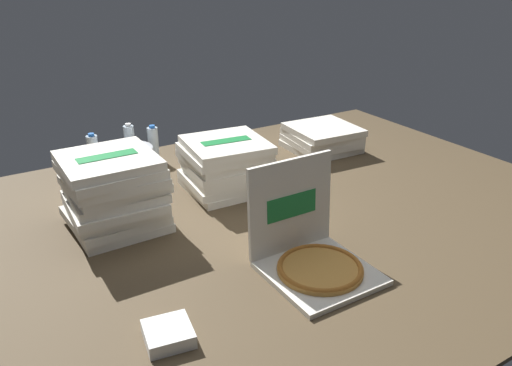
% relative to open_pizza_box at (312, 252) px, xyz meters
% --- Properties ---
extents(ground_plane, '(3.20, 2.40, 0.02)m').
position_rel_open_pizza_box_xyz_m(ground_plane, '(0.13, 0.47, -0.09)').
color(ground_plane, '#4C3D28').
extents(open_pizza_box, '(0.40, 0.43, 0.42)m').
position_rel_open_pizza_box_xyz_m(open_pizza_box, '(0.00, 0.00, 0.00)').
color(open_pizza_box, silver).
rests_on(open_pizza_box, ground_plane).
extents(pizza_stack_left_far, '(0.44, 0.44, 0.16)m').
position_rel_open_pizza_box_xyz_m(pizza_stack_left_far, '(0.90, 1.08, 0.00)').
color(pizza_stack_left_far, silver).
rests_on(pizza_stack_left_far, ground_plane).
extents(pizza_stack_left_near, '(0.46, 0.45, 0.28)m').
position_rel_open_pizza_box_xyz_m(pizza_stack_left_near, '(0.08, 0.86, 0.06)').
color(pizza_stack_left_near, silver).
rests_on(pizza_stack_left_near, ground_plane).
extents(pizza_stack_center_far, '(0.43, 0.44, 0.36)m').
position_rel_open_pizza_box_xyz_m(pizza_stack_center_far, '(-0.55, 0.75, 0.10)').
color(pizza_stack_center_far, silver).
rests_on(pizza_stack_center_far, ground_plane).
extents(ice_bucket, '(0.29, 0.29, 0.14)m').
position_rel_open_pizza_box_xyz_m(ice_bucket, '(-0.29, 1.37, -0.01)').
color(ice_bucket, '#B7BABF').
rests_on(ice_bucket, ground_plane).
extents(water_bottle_0, '(0.06, 0.06, 0.22)m').
position_rel_open_pizza_box_xyz_m(water_bottle_0, '(-0.45, 1.51, 0.03)').
color(water_bottle_0, silver).
rests_on(water_bottle_0, ground_plane).
extents(water_bottle_1, '(0.06, 0.06, 0.22)m').
position_rel_open_pizza_box_xyz_m(water_bottle_1, '(-0.20, 1.58, 0.03)').
color(water_bottle_1, silver).
rests_on(water_bottle_1, ground_plane).
extents(water_bottle_2, '(0.06, 0.06, 0.22)m').
position_rel_open_pizza_box_xyz_m(water_bottle_2, '(-0.09, 1.47, 0.03)').
color(water_bottle_2, silver).
rests_on(water_bottle_2, ground_plane).
extents(water_bottle_3, '(0.06, 0.06, 0.22)m').
position_rel_open_pizza_box_xyz_m(water_bottle_3, '(-0.43, 1.12, 0.03)').
color(water_bottle_3, white).
rests_on(water_bottle_3, ground_plane).
extents(napkin_pile, '(0.18, 0.18, 0.05)m').
position_rel_open_pizza_box_xyz_m(napkin_pile, '(-0.65, -0.09, -0.05)').
color(napkin_pile, white).
rests_on(napkin_pile, ground_plane).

